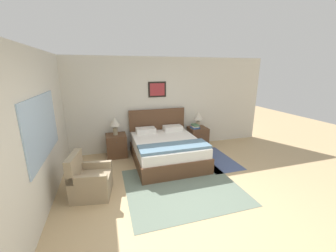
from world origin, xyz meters
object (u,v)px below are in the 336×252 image
nightstand_near_window (117,145)px  nightstand_by_door (198,137)px  bed (166,149)px  armchair (89,181)px  table_lamp_near_window (115,123)px  table_lamp_by_door (198,117)px

nightstand_near_window → nightstand_by_door: size_ratio=1.00×
bed → nightstand_by_door: (1.19, 0.70, -0.02)m
bed → nightstand_by_door: 1.38m
armchair → table_lamp_near_window: size_ratio=1.72×
armchair → bed: bearing=128.6°
armchair → table_lamp_near_window: (0.59, 1.68, 0.65)m
nightstand_by_door → table_lamp_near_window: size_ratio=1.27×
nightstand_by_door → armchair: bearing=-150.5°
armchair → nightstand_by_door: 3.41m
nightstand_near_window → bed: bearing=-30.4°
table_lamp_near_window → table_lamp_by_door: 2.37m
table_lamp_by_door → bed: bearing=-149.6°
bed → table_lamp_by_door: bed is taller
bed → nightstand_near_window: size_ratio=3.19×
bed → nightstand_near_window: 1.38m
bed → armchair: bearing=-151.0°
armchair → nightstand_by_door: armchair is taller
table_lamp_near_window → table_lamp_by_door: same height
nightstand_near_window → nightstand_by_door: bearing=0.0°
bed → armchair: (-1.78, -0.99, -0.04)m
armchair → table_lamp_by_door: 3.46m
armchair → nightstand_by_door: size_ratio=1.35×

